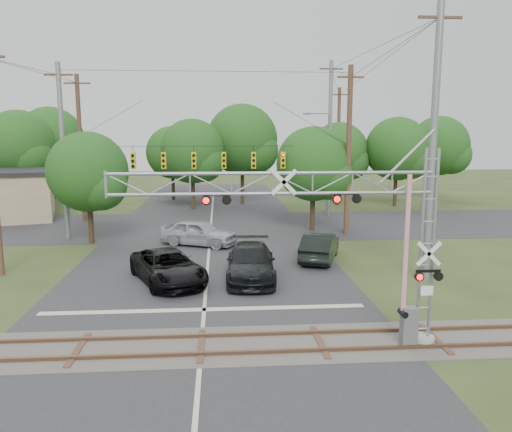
{
  "coord_description": "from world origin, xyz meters",
  "views": [
    {
      "loc": [
        0.66,
        -13.71,
        7.03
      ],
      "look_at": [
        2.24,
        7.5,
        3.48
      ],
      "focal_mm": 35.0,
      "sensor_mm": 36.0,
      "label": 1
    }
  ],
  "objects": [
    {
      "name": "railroad_track",
      "position": [
        0.0,
        2.0,
        0.03
      ],
      "size": [
        90.0,
        3.2,
        0.17
      ],
      "color": "#514D46",
      "rests_on": "ground"
    },
    {
      "name": "streetlight",
      "position": [
        9.65,
        27.29,
        4.93
      ],
      "size": [
        2.35,
        0.24,
        8.81
      ],
      "color": "gray",
      "rests_on": "ground"
    },
    {
      "name": "pickup_black",
      "position": [
        -1.81,
        9.44,
        0.76
      ],
      "size": [
        4.48,
        6.05,
        1.53
      ],
      "primitive_type": "imported",
      "rotation": [
        0.0,
        0.0,
        0.4
      ],
      "color": "black",
      "rests_on": "ground"
    },
    {
      "name": "treeline",
      "position": [
        -0.67,
        34.34,
        5.59
      ],
      "size": [
        55.68,
        29.41,
        9.87
      ],
      "color": "#332517",
      "rests_on": "ground"
    },
    {
      "name": "car_dark",
      "position": [
        2.15,
        9.77,
        0.82
      ],
      "size": [
        2.6,
        5.77,
        1.64
      ],
      "primitive_type": "imported",
      "rotation": [
        0.0,
        0.0,
        -0.05
      ],
      "color": "black",
      "rests_on": "ground"
    },
    {
      "name": "ground",
      "position": [
        0.0,
        0.0,
        0.0
      ],
      "size": [
        160.0,
        160.0,
        0.0
      ],
      "primitive_type": "plane",
      "color": "#2E3A1B",
      "rests_on": "ground"
    },
    {
      "name": "sedan_silver",
      "position": [
        -0.65,
        17.3,
        0.83
      ],
      "size": [
        5.23,
        3.76,
        1.66
      ],
      "primitive_type": "imported",
      "rotation": [
        0.0,
        0.0,
        1.15
      ],
      "color": "#9C9EA3",
      "rests_on": "ground"
    },
    {
      "name": "road_cross",
      "position": [
        0.0,
        24.0,
        0.01
      ],
      "size": [
        90.0,
        12.0,
        0.02
      ],
      "primitive_type": "cube",
      "color": "#29292C",
      "rests_on": "ground"
    },
    {
      "name": "traffic_signal_span",
      "position": [
        0.85,
        20.0,
        5.63
      ],
      "size": [
        19.34,
        0.36,
        11.5
      ],
      "color": "gray",
      "rests_on": "ground"
    },
    {
      "name": "crossing_gantry",
      "position": [
        4.31,
        1.65,
        4.11
      ],
      "size": [
        10.68,
        0.84,
        6.57
      ],
      "color": "gray",
      "rests_on": "ground"
    },
    {
      "name": "road_main",
      "position": [
        0.0,
        10.0,
        0.01
      ],
      "size": [
        14.0,
        90.0,
        0.02
      ],
      "primitive_type": "cube",
      "color": "#29292C",
      "rests_on": "ground"
    },
    {
      "name": "utility_poles",
      "position": [
        2.98,
        22.33,
        6.14
      ],
      "size": [
        24.93,
        27.49,
        13.07
      ],
      "color": "#482F21",
      "rests_on": "ground"
    },
    {
      "name": "suv_dark",
      "position": [
        6.22,
        13.07,
        0.78
      ],
      "size": [
        3.13,
        4.99,
        1.55
      ],
      "primitive_type": "imported",
      "rotation": [
        0.0,
        0.0,
        2.8
      ],
      "color": "black",
      "rests_on": "ground"
    }
  ]
}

